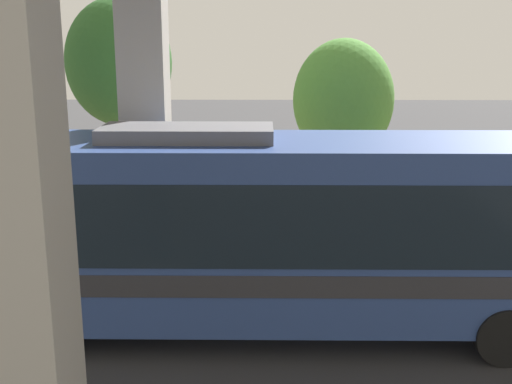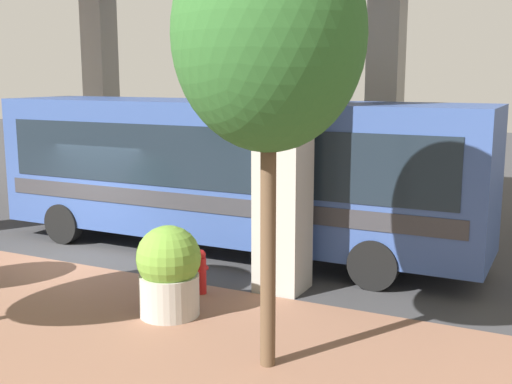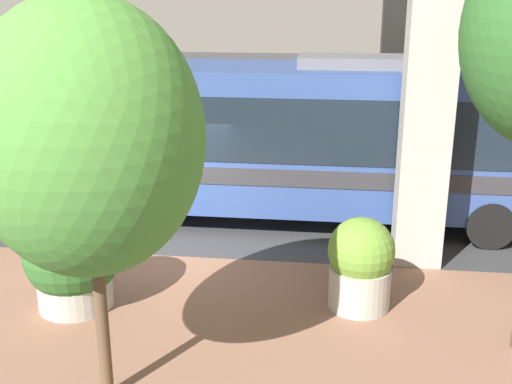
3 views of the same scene
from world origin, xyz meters
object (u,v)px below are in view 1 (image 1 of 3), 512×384
(bus, at_px, (255,225))
(street_tree_near, at_px, (119,63))
(planter_middle, at_px, (215,225))
(planter_front, at_px, (407,216))
(fire_hydrant, at_px, (215,255))
(street_tree_far, at_px, (343,100))

(bus, bearing_deg, street_tree_near, -146.28)
(bus, relative_size, planter_middle, 7.30)
(planter_middle, xyz_separation_m, street_tree_near, (-1.01, -2.36, 3.82))
(planter_middle, bearing_deg, street_tree_near, -113.10)
(planter_front, distance_m, street_tree_near, 8.07)
(fire_hydrant, height_order, street_tree_near, street_tree_near)
(planter_middle, bearing_deg, fire_hydrant, 4.72)
(planter_middle, distance_m, street_tree_near, 4.60)
(planter_front, xyz_separation_m, street_tree_far, (-2.37, -1.39, 2.66))
(street_tree_near, relative_size, street_tree_far, 1.19)
(planter_middle, distance_m, street_tree_far, 5.25)
(bus, xyz_separation_m, planter_front, (-4.67, 3.73, -1.18))
(fire_hydrant, xyz_separation_m, planter_front, (-1.78, 4.68, 0.43))
(bus, height_order, street_tree_near, street_tree_near)
(planter_middle, relative_size, street_tree_far, 0.31)
(bus, distance_m, fire_hydrant, 3.45)
(planter_front, height_order, planter_middle, planter_front)
(planter_front, xyz_separation_m, street_tree_near, (-0.43, -7.14, 3.75))
(planter_front, bearing_deg, street_tree_near, -93.46)
(fire_hydrant, distance_m, street_tree_far, 6.13)
(fire_hydrant, relative_size, planter_middle, 0.55)
(street_tree_near, bearing_deg, street_tree_far, 108.61)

